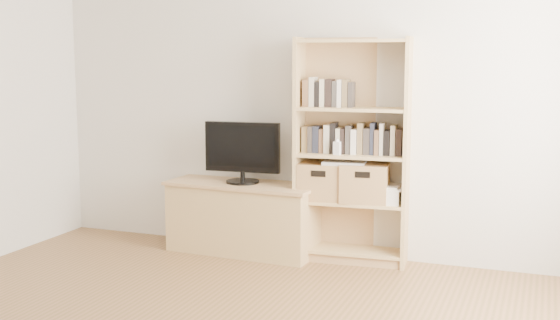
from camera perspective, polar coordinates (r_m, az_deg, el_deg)
The scene contains 11 objects.
back_wall at distance 5.48m, azimuth 2.91°, elevation 5.78°, with size 4.50×0.02×2.60m, color silver.
tv_stand at distance 5.61m, azimuth -3.03°, elevation -4.81°, with size 1.17×0.44×0.54m, color tan.
bookshelf at distance 5.28m, azimuth 5.86°, elevation 0.71°, with size 0.85×0.30×1.69m, color tan.
television at distance 5.51m, azimuth -3.07°, elevation 0.58°, with size 0.61×0.05×0.48m, color black.
books_row_mid at distance 5.29m, azimuth 5.91°, elevation 1.82°, with size 0.90×0.17×0.24m, color olive.
books_row_upper at distance 5.30m, azimuth 3.96°, elevation 5.47°, with size 0.40×0.15×0.21m, color olive.
baby_monitor at distance 5.21m, azimuth 4.66°, elevation 0.95°, with size 0.05×0.03×0.10m, color white.
basket_left at distance 5.36m, azimuth 3.44°, elevation -1.72°, with size 0.34×0.28×0.28m, color #B18150.
basket_right at distance 5.30m, azimuth 6.91°, elevation -1.84°, with size 0.35×0.29×0.29m, color #B18150.
laptop at distance 5.29m, azimuth 5.28°, elevation -0.20°, with size 0.32×0.22×0.02m, color silver.
magazine_stack at distance 5.29m, azimuth 8.91°, elevation -2.88°, with size 0.16×0.24×0.11m, color beige.
Camera 1 is at (1.70, -2.71, 1.55)m, focal length 45.00 mm.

